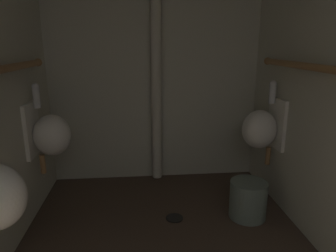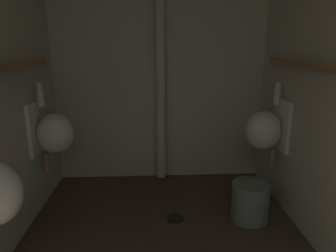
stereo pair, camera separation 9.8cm
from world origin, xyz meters
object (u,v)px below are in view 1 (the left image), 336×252
at_px(urinal_left_far, 49,134).
at_px(floor_drain, 175,218).
at_px(waste_bin, 248,199).
at_px(standpipe_back_wall, 156,60).
at_px(urinal_right_mid, 262,128).

height_order(urinal_left_far, floor_drain, urinal_left_far).
bearing_deg(waste_bin, standpipe_back_wall, 130.84).
distance_m(standpipe_back_wall, waste_bin, 1.52).
relative_size(urinal_left_far, urinal_right_mid, 1.00).
bearing_deg(standpipe_back_wall, waste_bin, -49.16).
distance_m(urinal_right_mid, standpipe_back_wall, 1.17).
distance_m(urinal_right_mid, waste_bin, 0.63).
xyz_separation_m(urinal_left_far, floor_drain, (1.01, -0.26, -0.67)).
bearing_deg(waste_bin, floor_drain, 177.03).
bearing_deg(floor_drain, urinal_left_far, 165.61).
bearing_deg(waste_bin, urinal_left_far, 169.80).
height_order(urinal_left_far, standpipe_back_wall, standpipe_back_wall).
xyz_separation_m(urinal_right_mid, waste_bin, (-0.19, -0.29, -0.52)).
distance_m(floor_drain, waste_bin, 0.62).
bearing_deg(standpipe_back_wall, urinal_left_far, -150.44).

